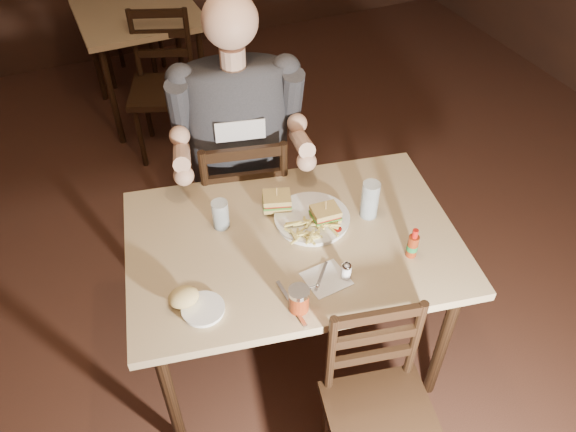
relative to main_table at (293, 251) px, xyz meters
name	(u,v)px	position (x,y,z in m)	size (l,w,h in m)	color
room_shell	(327,113)	(0.06, -0.11, 0.70)	(7.00, 7.00, 7.00)	black
main_table	(293,251)	(0.00, 0.00, 0.00)	(1.44, 1.08, 0.77)	tan
bg_table	(140,25)	(-0.11, 2.39, -0.02)	(0.82, 0.82, 0.77)	tan
chair_far	(243,200)	(-0.01, 0.62, -0.23)	(0.43, 0.48, 0.94)	black
chair_near	(383,421)	(0.07, -0.67, -0.27)	(0.39, 0.43, 0.85)	black
bg_chair_far	(130,23)	(-0.11, 2.94, -0.23)	(0.43, 0.47, 0.94)	black
bg_chair_near	(164,91)	(-0.11, 1.84, -0.23)	(0.43, 0.47, 0.92)	black
diner	(238,116)	(-0.02, 0.57, 0.31)	(0.60, 0.47, 1.05)	#323137
dinner_plate	(312,219)	(0.11, 0.06, 0.08)	(0.30, 0.30, 0.02)	white
sandwich_left	(277,197)	(0.01, 0.18, 0.14)	(0.11, 0.09, 0.10)	tan
sandwich_right	(326,211)	(0.16, 0.03, 0.14)	(0.11, 0.09, 0.10)	tan
fries_pile	(312,228)	(0.08, -0.01, 0.11)	(0.24, 0.17, 0.04)	#E8D668
ketchup_dollop	(337,229)	(0.17, -0.04, 0.10)	(0.04, 0.04, 0.01)	maroon
glass_left	(221,215)	(-0.24, 0.18, 0.14)	(0.07, 0.07, 0.12)	silver
glass_right	(370,200)	(0.34, 0.01, 0.16)	(0.07, 0.07, 0.16)	silver
hot_sauce	(413,243)	(0.38, -0.26, 0.14)	(0.04, 0.04, 0.13)	maroon
salt_shaker	(346,271)	(0.10, -0.26, 0.11)	(0.04, 0.04, 0.07)	white
syrup_dispenser	(299,299)	(-0.12, -0.32, 0.12)	(0.08, 0.08, 0.10)	maroon
napkin	(326,279)	(0.03, -0.24, 0.07)	(0.15, 0.14, 0.00)	white
knife	(291,303)	(-0.13, -0.30, 0.08)	(0.01, 0.22, 0.01)	silver
fork	(321,276)	(0.02, -0.22, 0.08)	(0.01, 0.15, 0.00)	silver
side_plate	(203,310)	(-0.43, -0.20, 0.08)	(0.15, 0.15, 0.01)	white
bread_roll	(184,297)	(-0.48, -0.15, 0.12)	(0.11, 0.09, 0.06)	#DBBB6D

